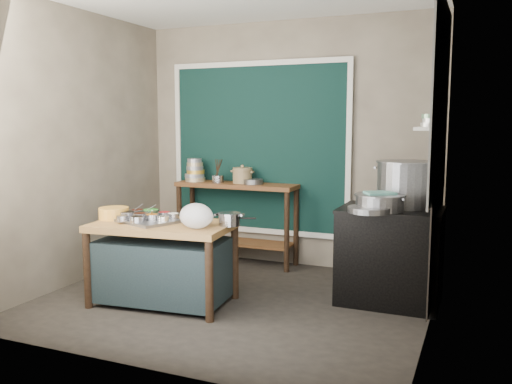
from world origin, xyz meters
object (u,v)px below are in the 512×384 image
at_px(utensil_cup, 218,179).
at_px(stock_pot, 405,184).
at_px(back_counter, 237,223).
at_px(ceramic_crock, 242,176).
at_px(prep_table, 163,263).
at_px(yellow_basin, 114,213).
at_px(saucepan, 229,219).
at_px(stove_block, 390,257).
at_px(steamer, 380,202).
at_px(condiment_tray, 147,220).

xyz_separation_m(utensil_cup, stock_pot, (2.22, -0.57, 0.10)).
height_order(back_counter, ceramic_crock, ceramic_crock).
height_order(prep_table, ceramic_crock, ceramic_crock).
bearing_deg(yellow_basin, saucepan, 6.37).
height_order(prep_table, stove_block, stove_block).
bearing_deg(saucepan, stove_block, 12.33).
height_order(yellow_basin, stock_pot, stock_pot).
distance_m(saucepan, steamer, 1.34).
height_order(stove_block, stock_pot, stock_pot).
bearing_deg(stock_pot, steamer, -119.46).
bearing_deg(condiment_tray, steamer, 18.47).
bearing_deg(utensil_cup, condiment_tray, -88.32).
bearing_deg(back_counter, steamer, -26.39).
bearing_deg(condiment_tray, yellow_basin, -179.55).
bearing_deg(stove_block, condiment_tray, -157.98).
relative_size(stove_block, ceramic_crock, 3.75).
bearing_deg(ceramic_crock, saucepan, -69.96).
xyz_separation_m(saucepan, steamer, (1.22, 0.54, 0.15)).
relative_size(condiment_tray, utensil_cup, 4.13).
relative_size(saucepan, stock_pot, 0.38).
height_order(prep_table, back_counter, back_counter).
distance_m(saucepan, ceramic_crock, 1.57).
relative_size(utensil_cup, stock_pot, 0.26).
bearing_deg(back_counter, ceramic_crock, 13.70).
bearing_deg(back_counter, stock_pot, -16.70).
bearing_deg(condiment_tray, ceramic_crock, 80.98).
distance_m(stove_block, ceramic_crock, 2.07).
distance_m(back_counter, stock_pot, 2.17).
xyz_separation_m(stove_block, utensil_cup, (-2.13, 0.71, 0.57)).
bearing_deg(steamer, stock_pot, 60.54).
distance_m(stock_pot, steamer, 0.38).
relative_size(prep_table, utensil_cup, 8.83).
height_order(saucepan, stock_pot, stock_pot).
bearing_deg(ceramic_crock, stove_block, -22.20).
height_order(condiment_tray, saucepan, saucepan).
bearing_deg(ceramic_crock, condiment_tray, -99.02).
bearing_deg(yellow_basin, utensil_cup, 78.42).
relative_size(back_counter, saucepan, 7.00).
distance_m(prep_table, back_counter, 1.58).
xyz_separation_m(back_counter, saucepan, (0.60, -1.45, 0.33)).
distance_m(prep_table, condiment_tray, 0.42).
xyz_separation_m(condiment_tray, ceramic_crock, (0.25, 1.59, 0.27)).
distance_m(stove_block, yellow_basin, 2.62).
bearing_deg(condiment_tray, utensil_cup, 91.68).
bearing_deg(steamer, prep_table, -159.71).
relative_size(prep_table, yellow_basin, 4.46).
bearing_deg(condiment_tray, stock_pot, 24.13).
bearing_deg(prep_table, saucepan, 6.55).
relative_size(stock_pot, steamer, 1.19).
relative_size(stove_block, condiment_tray, 1.54).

